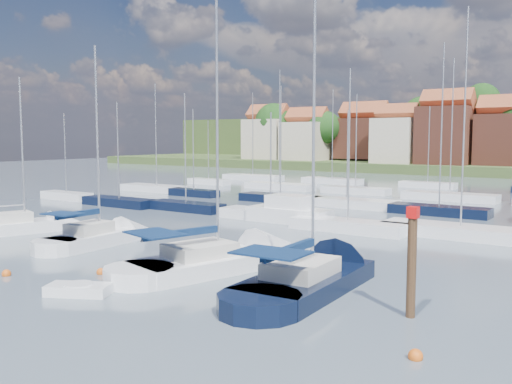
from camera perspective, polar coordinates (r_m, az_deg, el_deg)
The scene contains 15 objects.
ground at distance 62.90m, azimuth 17.13°, elevation -1.08°, with size 260.00×260.00×0.00m, color #4B5866.
sailboat_left at distance 39.21m, azimuth -14.69°, elevation -4.39°, with size 3.45×10.34×13.88m.
sailboat_centre at distance 31.14m, azimuth -2.08°, elevation -6.80°, with size 6.67×13.35×17.47m.
sailboat_navy at distance 27.90m, azimuth 6.73°, elevation -8.30°, with size 4.14×13.18×17.95m.
sailboat_far at distance 45.41m, azimuth -21.49°, elevation -3.27°, with size 5.12×9.43×12.22m.
tender at distance 26.89m, azimuth -17.32°, elevation -9.31°, with size 3.06×2.43×0.60m.
timber_piling at distance 23.17m, azimuth 15.24°, elevation -9.02°, with size 0.40×0.40×6.60m.
buoy_b at distance 31.74m, azimuth -23.68°, elevation -7.68°, with size 0.45×0.45×0.45m, color #D85914.
buoy_c at distance 30.53m, azimuth -15.27°, elevation -7.92°, with size 0.43×0.43×0.43m, color #D85914.
buoy_d at distance 27.56m, azimuth -13.12°, elevation -9.33°, with size 0.47×0.47×0.47m, color #D85914.
buoy_e at distance 31.78m, azimuth 0.28°, elevation -7.19°, with size 0.43×0.43×0.43m, color beige.
buoy_f at distance 19.44m, azimuth 15.65°, elevation -15.81°, with size 0.48×0.48×0.48m, color #D85914.
buoy_g at distance 34.68m, azimuth -6.21°, elevation -6.14°, with size 0.46×0.46×0.46m, color #D85914.
buoy_h at distance 30.21m, azimuth -13.99°, elevation -8.03°, with size 0.46×0.46×0.46m, color beige.
marina_field at distance 57.69m, azimuth 17.47°, elevation -1.24°, with size 79.62×41.41×15.93m.
Camera 1 is at (18.93, -19.58, 7.02)m, focal length 40.00 mm.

